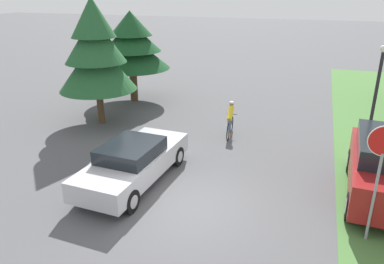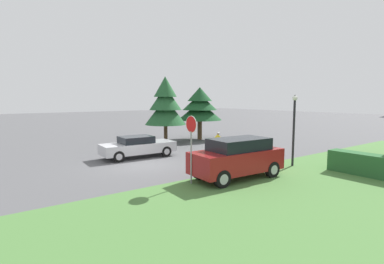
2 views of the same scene
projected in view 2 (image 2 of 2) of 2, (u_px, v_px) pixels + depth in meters
ground_plane at (142, 165)px, 17.30m from camera, size 140.00×140.00×0.00m
sedan_left_lane at (138, 146)px, 19.38m from camera, size 2.05×4.84×1.39m
cyclist at (216, 143)px, 20.70m from camera, size 0.44×1.73×1.50m
parked_suv_right at (237, 158)px, 14.28m from camera, size 2.14×4.68×1.93m
stop_sign at (191, 136)px, 13.22m from camera, size 0.76×0.07×3.06m
street_lamp at (294, 123)px, 16.70m from camera, size 0.28×0.28×4.03m
conifer_tall_near at (165, 104)px, 25.07m from camera, size 3.45×3.45×5.64m
conifer_tall_far at (200, 106)px, 27.61m from camera, size 4.07×4.07×4.83m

